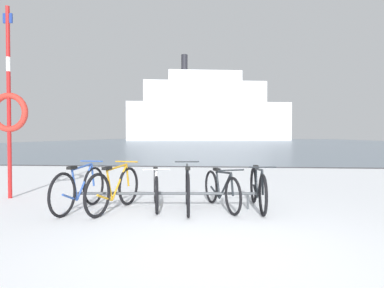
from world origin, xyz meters
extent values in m
cube|color=slate|center=(0.00, 65.00, -0.04)|extent=(80.00, 110.00, 0.08)
cube|color=#47474C|center=(0.00, 10.00, -0.02)|extent=(80.00, 0.50, 0.05)
cylinder|color=#4C5156|center=(-0.89, 2.00, 0.28)|extent=(3.22, 0.32, 0.05)
cylinder|color=#4C5156|center=(-2.34, 1.88, 0.14)|extent=(0.04, 0.04, 0.28)
cylinder|color=#4C5156|center=(0.56, 2.13, 0.14)|extent=(0.04, 0.04, 0.28)
torus|color=black|center=(-2.32, 2.24, 0.36)|extent=(0.15, 0.72, 0.72)
torus|color=black|center=(-2.46, 1.28, 0.36)|extent=(0.15, 0.72, 0.72)
cylinder|color=#3359B2|center=(-2.37, 1.93, 0.49)|extent=(0.11, 0.51, 0.61)
cylinder|color=#3359B2|center=(-2.41, 1.62, 0.47)|extent=(0.06, 0.18, 0.54)
cylinder|color=#3359B2|center=(-2.38, 1.86, 0.76)|extent=(0.13, 0.63, 0.09)
cylinder|color=#3359B2|center=(-2.43, 1.49, 0.28)|extent=(0.10, 0.43, 0.20)
cylinder|color=#3359B2|center=(-2.33, 2.20, 0.57)|extent=(0.05, 0.11, 0.43)
cube|color=black|center=(-2.42, 1.55, 0.77)|extent=(0.11, 0.21, 0.05)
cylinder|color=#3359B2|center=(-2.33, 2.17, 0.84)|extent=(0.46, 0.09, 0.02)
torus|color=black|center=(-1.66, 2.29, 0.36)|extent=(0.21, 0.71, 0.72)
torus|color=black|center=(-1.89, 1.30, 0.36)|extent=(0.21, 0.71, 0.72)
cylinder|color=gold|center=(-1.74, 1.97, 0.49)|extent=(0.15, 0.53, 0.60)
cylinder|color=gold|center=(-1.81, 1.65, 0.46)|extent=(0.08, 0.19, 0.54)
cylinder|color=gold|center=(-1.75, 1.89, 0.75)|extent=(0.18, 0.65, 0.09)
cylinder|color=gold|center=(-1.84, 1.51, 0.28)|extent=(0.13, 0.44, 0.20)
cylinder|color=gold|center=(-1.67, 2.25, 0.57)|extent=(0.06, 0.12, 0.42)
cube|color=black|center=(-1.83, 1.57, 0.77)|extent=(0.12, 0.21, 0.05)
cylinder|color=gold|center=(-1.68, 2.22, 0.83)|extent=(0.45, 0.13, 0.02)
torus|color=black|center=(-1.00, 1.64, 0.32)|extent=(0.19, 0.63, 0.64)
torus|color=black|center=(-1.22, 2.63, 0.32)|extent=(0.19, 0.63, 0.64)
cylinder|color=silver|center=(-1.07, 1.96, 0.43)|extent=(0.15, 0.53, 0.54)
cylinder|color=silver|center=(-1.14, 2.28, 0.41)|extent=(0.08, 0.19, 0.48)
cylinder|color=silver|center=(-1.09, 2.03, 0.67)|extent=(0.18, 0.65, 0.08)
cylinder|color=silver|center=(-1.17, 2.42, 0.25)|extent=(0.13, 0.44, 0.18)
cylinder|color=silver|center=(-1.00, 1.67, 0.50)|extent=(0.06, 0.12, 0.38)
cube|color=black|center=(-1.16, 2.35, 0.68)|extent=(0.12, 0.21, 0.05)
cylinder|color=silver|center=(-1.01, 1.71, 0.74)|extent=(0.45, 0.12, 0.02)
torus|color=black|center=(-0.57, 2.44, 0.36)|extent=(0.13, 0.71, 0.71)
torus|color=black|center=(-0.45, 1.45, 0.36)|extent=(0.13, 0.71, 0.71)
cylinder|color=#1E2328|center=(-0.53, 2.12, 0.48)|extent=(0.10, 0.52, 0.60)
cylinder|color=#1E2328|center=(-0.49, 1.80, 0.46)|extent=(0.06, 0.19, 0.54)
cylinder|color=#1E2328|center=(-0.52, 2.04, 0.75)|extent=(0.11, 0.65, 0.09)
cylinder|color=#1E2328|center=(-0.47, 1.66, 0.28)|extent=(0.09, 0.44, 0.19)
cylinder|color=#1E2328|center=(-0.56, 2.40, 0.56)|extent=(0.05, 0.11, 0.42)
cube|color=black|center=(-0.48, 1.72, 0.76)|extent=(0.10, 0.21, 0.05)
cylinder|color=#1E2328|center=(-0.56, 2.36, 0.82)|extent=(0.46, 0.08, 0.02)
torus|color=black|center=(0.28, 1.64, 0.32)|extent=(0.28, 0.61, 0.64)
torus|color=black|center=(-0.11, 2.61, 0.32)|extent=(0.28, 0.61, 0.64)
cylinder|color=#1E2328|center=(0.15, 1.95, 0.43)|extent=(0.24, 0.52, 0.54)
cylinder|color=#1E2328|center=(0.03, 2.27, 0.41)|extent=(0.10, 0.19, 0.48)
cylinder|color=#1E2328|center=(0.12, 2.03, 0.66)|extent=(0.29, 0.64, 0.08)
cylinder|color=#1E2328|center=(-0.03, 2.40, 0.25)|extent=(0.20, 0.43, 0.18)
cylinder|color=#1E2328|center=(0.26, 1.68, 0.50)|extent=(0.08, 0.12, 0.38)
cube|color=black|center=(0.00, 2.34, 0.68)|extent=(0.15, 0.22, 0.05)
cylinder|color=#1E2328|center=(0.25, 1.71, 0.74)|extent=(0.44, 0.19, 0.02)
torus|color=black|center=(0.76, 1.64, 0.34)|extent=(0.08, 0.69, 0.69)
torus|color=black|center=(0.72, 2.72, 0.34)|extent=(0.08, 0.69, 0.69)
cylinder|color=#1E2328|center=(0.75, 1.99, 0.46)|extent=(0.06, 0.57, 0.58)
cylinder|color=#1E2328|center=(0.73, 2.34, 0.44)|extent=(0.04, 0.20, 0.51)
cylinder|color=#1E2328|center=(0.74, 2.07, 0.72)|extent=(0.06, 0.71, 0.08)
cylinder|color=#1E2328|center=(0.73, 2.49, 0.27)|extent=(0.06, 0.47, 0.19)
cylinder|color=#1E2328|center=(0.76, 1.68, 0.54)|extent=(0.04, 0.12, 0.40)
cube|color=black|center=(0.73, 2.43, 0.73)|extent=(0.09, 0.20, 0.05)
cylinder|color=#1E2328|center=(0.76, 1.72, 0.79)|extent=(0.46, 0.04, 0.02)
cylinder|color=red|center=(-4.33, 2.74, 2.00)|extent=(0.08, 0.08, 4.00)
cylinder|color=white|center=(-4.33, 2.74, 2.80)|extent=(0.09, 0.09, 0.30)
torus|color=red|center=(-4.33, 2.74, 1.80)|extent=(0.83, 0.13, 0.83)
cube|color=navy|center=(-4.33, 2.74, 3.75)|extent=(0.20, 0.03, 0.20)
cube|color=silver|center=(-3.18, 81.70, 4.84)|extent=(42.06, 15.79, 9.68)
cube|color=white|center=(-4.19, 81.52, 12.34)|extent=(31.69, 12.73, 5.32)
cube|color=white|center=(-4.19, 81.52, 16.35)|extent=(19.30, 9.33, 2.71)
cylinder|color=#26262D|center=(-9.26, 80.66, 19.88)|extent=(1.62, 1.62, 4.35)
camera|label=1|loc=(0.07, -3.79, 1.31)|focal=30.83mm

